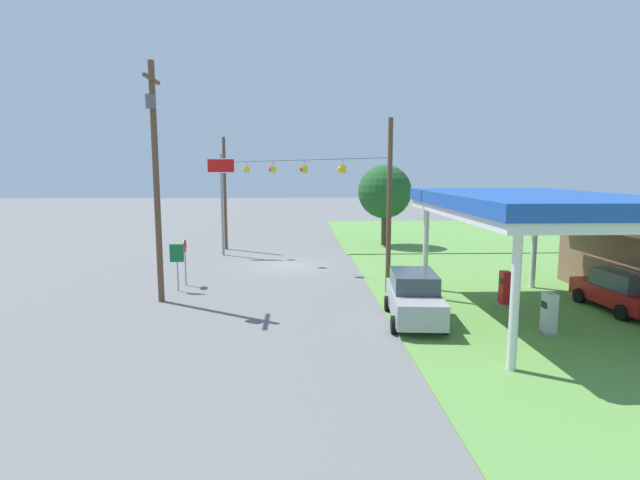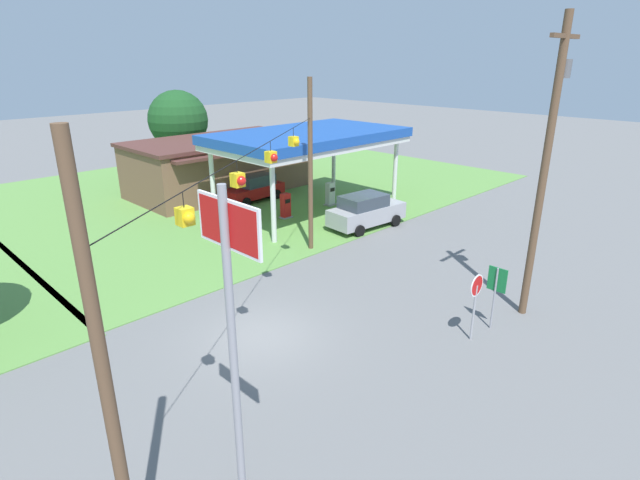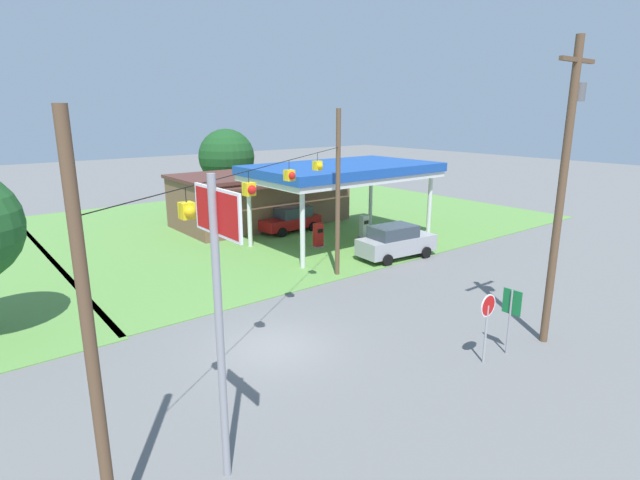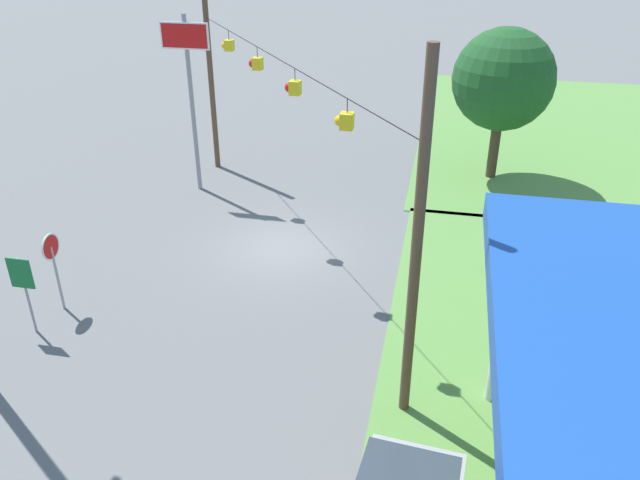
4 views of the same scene
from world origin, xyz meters
TOP-DOWN VIEW (x-y plane):
  - ground_plane at (0.00, 0.00)m, footprint 160.00×160.00m
  - grass_verge_station_corner at (13.71, 18.25)m, footprint 36.00×28.00m
  - gas_station_canopy at (11.71, 9.86)m, footprint 11.92×7.03m
  - gas_station_store at (10.72, 18.23)m, footprint 12.75×7.26m
  - fuel_pump_near at (9.73, 9.86)m, footprint 0.71×0.56m
  - fuel_pump_far at (13.69, 9.86)m, footprint 0.71×0.56m
  - car_at_pumps_front at (11.86, 5.23)m, footprint 4.92×2.44m
  - car_at_pumps_rear at (10.85, 14.51)m, footprint 4.59×2.32m
  - stop_sign_roadside at (5.02, -5.40)m, footprint 0.80×0.08m
  - stop_sign_overhead at (-4.48, -4.83)m, footprint 0.22×1.97m
  - route_sign at (6.28, -5.51)m, footprint 0.10×0.70m
  - utility_pole_main at (8.31, -5.81)m, footprint 2.20×0.44m
  - signal_span_gantry at (0.00, -0.01)m, footprint 14.64×10.24m
  - tree_behind_station at (11.59, 25.13)m, footprint 4.80×4.80m

SIDE VIEW (x-z plane):
  - ground_plane at x=0.00m, z-range 0.00..0.00m
  - grass_verge_station_corner at x=13.71m, z-range 0.00..0.04m
  - fuel_pump_near at x=9.73m, z-range -0.04..1.53m
  - fuel_pump_far at x=13.69m, z-range -0.04..1.53m
  - car_at_pumps_rear at x=10.85m, z-range 0.02..1.82m
  - car_at_pumps_front at x=11.86m, z-range 0.02..2.01m
  - route_sign at x=6.28m, z-range 0.51..2.91m
  - stop_sign_roadside at x=5.02m, z-range 0.56..3.06m
  - gas_station_store at x=10.72m, z-range 0.02..3.92m
  - tree_behind_station at x=11.59m, z-range 1.06..8.00m
  - gas_station_canopy at x=11.71m, z-range 2.08..7.23m
  - signal_span_gantry at x=0.00m, z-range 0.39..8.94m
  - stop_sign_overhead at x=-4.48m, z-range 1.40..8.59m
  - utility_pole_main at x=8.31m, z-range 0.61..11.45m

